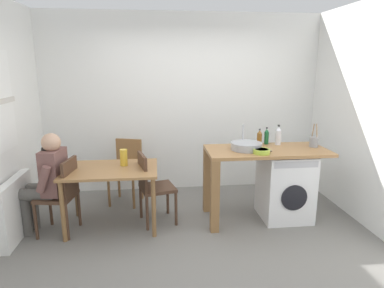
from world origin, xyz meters
The scene contains 19 objects.
ground_plane centered at (0.00, 0.00, 0.00)m, with size 5.46×5.46×0.00m, color slate.
wall_back centered at (0.00, 1.75, 1.35)m, with size 4.60×0.10×2.70m, color white.
radiator centered at (-2.02, 0.30, 0.35)m, with size 0.10×0.80×0.70m, color white.
dining_table centered at (-0.97, 0.48, 0.64)m, with size 1.10×0.76×0.74m.
chair_person_seat centered at (-1.52, 0.36, 0.51)m, with size 0.46×0.46×0.90m.
chair_opposite centered at (-0.49, 0.51, 0.51)m, with size 0.49×0.49×0.90m.
chair_spare_by_wall centered at (-0.85, 1.25, 0.51)m, with size 0.50×0.50×0.90m.
seated_person centered at (-1.67, 0.39, 0.67)m, with size 0.53×0.53×1.20m.
kitchen_counter centered at (0.73, 0.48, 0.76)m, with size 1.50×0.68×0.92m.
washing_machine centered at (1.21, 0.48, 0.43)m, with size 0.60×0.61×0.86m.
sink_basin centered at (0.68, 0.48, 0.97)m, with size 0.38×0.38×0.09m, color #9EA0A5.
tap centered at (0.68, 0.66, 1.06)m, with size 0.02×0.02×0.28m, color #B2B2B7.
bottle_tall_green centered at (0.92, 0.72, 1.02)m, with size 0.06×0.06×0.21m.
bottle_squat_brown centered at (1.02, 0.75, 1.02)m, with size 0.06×0.06×0.22m.
bottle_clear_small centered at (1.16, 0.70, 1.04)m, with size 0.07×0.07×0.26m.
mixing_bowl centered at (0.81, 0.28, 0.95)m, with size 0.20×0.20×0.05m.
utensil_crock centered at (1.57, 0.53, 0.99)m, with size 0.11×0.11×0.30m.
vase centered at (-0.82, 0.58, 0.84)m, with size 0.09×0.09×0.20m, color gold.
scissors centered at (0.89, 0.38, 0.92)m, with size 0.15×0.06×0.01m.
Camera 1 is at (-0.42, -3.39, 1.94)m, focal length 31.15 mm.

